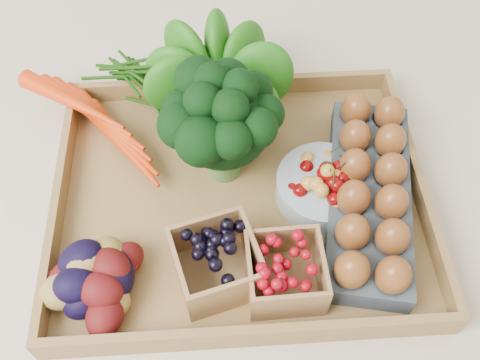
{
  "coord_description": "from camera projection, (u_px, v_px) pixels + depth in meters",
  "views": [
    {
      "loc": [
        -0.03,
        -0.44,
        0.7
      ],
      "look_at": [
        0.0,
        0.0,
        0.06
      ],
      "focal_mm": 40.0,
      "sensor_mm": 36.0,
      "label": 1
    }
  ],
  "objects": [
    {
      "name": "ground",
      "position": [
        240.0,
        202.0,
        0.83
      ],
      "size": [
        4.0,
        4.0,
        0.0
      ],
      "primitive_type": "plane",
      "color": "beige",
      "rests_on": "ground"
    },
    {
      "name": "tray",
      "position": [
        240.0,
        200.0,
        0.82
      ],
      "size": [
        0.55,
        0.45,
        0.01
      ],
      "primitive_type": "cube",
      "color": "olive",
      "rests_on": "ground"
    },
    {
      "name": "carrots",
      "position": [
        108.0,
        126.0,
        0.86
      ],
      "size": [
        0.22,
        0.15,
        0.05
      ],
      "primitive_type": null,
      "color": "red",
      "rests_on": "tray"
    },
    {
      "name": "lettuce",
      "position": [
        214.0,
        74.0,
        0.85
      ],
      "size": [
        0.16,
        0.16,
        0.16
      ],
      "primitive_type": "sphere",
      "color": "#114A0B",
      "rests_on": "tray"
    },
    {
      "name": "broccoli",
      "position": [
        223.0,
        141.0,
        0.79
      ],
      "size": [
        0.18,
        0.18,
        0.14
      ],
      "primitive_type": null,
      "color": "black",
      "rests_on": "tray"
    },
    {
      "name": "cherry_bowl",
      "position": [
        324.0,
        187.0,
        0.8
      ],
      "size": [
        0.14,
        0.14,
        0.04
      ],
      "primitive_type": "cylinder",
      "color": "#8C9EA5",
      "rests_on": "tray"
    },
    {
      "name": "egg_carton",
      "position": [
        368.0,
        197.0,
        0.79
      ],
      "size": [
        0.18,
        0.35,
        0.04
      ],
      "primitive_type": "cube",
      "rotation": [
        0.0,
        0.0,
        -0.21
      ],
      "color": "#3C464D",
      "rests_on": "tray"
    },
    {
      "name": "potatoes",
      "position": [
        93.0,
        275.0,
        0.69
      ],
      "size": [
        0.15,
        0.15,
        0.09
      ],
      "primitive_type": null,
      "color": "#400A0B",
      "rests_on": "tray"
    },
    {
      "name": "punnet_blackberry",
      "position": [
        217.0,
        263.0,
        0.71
      ],
      "size": [
        0.13,
        0.13,
        0.07
      ],
      "primitive_type": "cube",
      "rotation": [
        0.0,
        0.0,
        0.27
      ],
      "color": "black",
      "rests_on": "tray"
    },
    {
      "name": "punnet_raspberry",
      "position": [
        285.0,
        272.0,
        0.7
      ],
      "size": [
        0.1,
        0.1,
        0.07
      ],
      "primitive_type": "cube",
      "rotation": [
        0.0,
        0.0,
        0.03
      ],
      "color": "maroon",
      "rests_on": "tray"
    }
  ]
}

